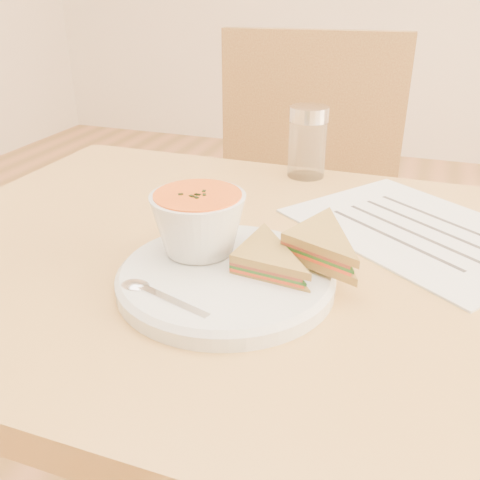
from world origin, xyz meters
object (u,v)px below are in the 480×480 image
at_px(dining_table, 267,463).
at_px(chair_far, 292,262).
at_px(condiment_shaker, 307,142).
at_px(soup_bowl, 199,226).
at_px(plate, 226,279).

height_order(dining_table, chair_far, chair_far).
bearing_deg(dining_table, condiment_shaker, 95.85).
bearing_deg(dining_table, soup_bowl, -140.56).
height_order(dining_table, plate, plate).
bearing_deg(soup_bowl, condiment_shaker, 83.23).
relative_size(dining_table, plate, 4.04).
distance_m(plate, soup_bowl, 0.07).
height_order(chair_far, condiment_shaker, chair_far).
xyz_separation_m(soup_bowl, condiment_shaker, (0.04, 0.37, 0.01)).
xyz_separation_m(dining_table, plate, (-0.03, -0.09, 0.38)).
distance_m(dining_table, condiment_shaker, 0.53).
bearing_deg(dining_table, plate, -107.85).
relative_size(dining_table, chair_far, 1.04).
height_order(plate, condiment_shaker, condiment_shaker).
distance_m(soup_bowl, condiment_shaker, 0.37).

